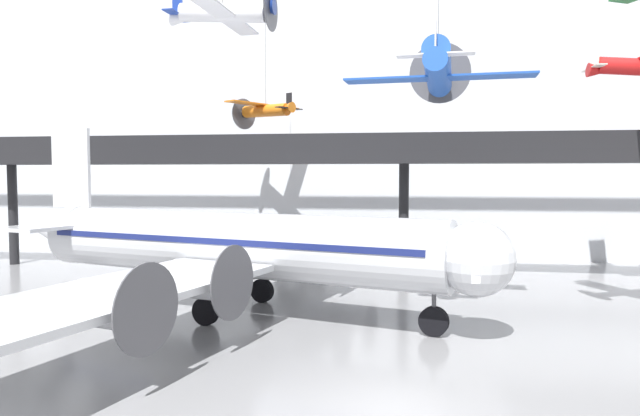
% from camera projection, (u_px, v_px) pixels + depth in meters
% --- Properties ---
extents(ground_plane, '(260.00, 260.00, 0.00)m').
position_uv_depth(ground_plane, '(398.00, 404.00, 17.44)').
color(ground_plane, gray).
extents(hangar_back_wall, '(140.00, 3.00, 24.90)m').
position_uv_depth(hangar_back_wall, '(405.00, 111.00, 48.89)').
color(hangar_back_wall, silver).
rests_on(hangar_back_wall, ground).
extents(mezzanine_walkway, '(110.00, 3.20, 9.78)m').
position_uv_depth(mezzanine_walkway, '(404.00, 158.00, 38.75)').
color(mezzanine_walkway, black).
rests_on(mezzanine_walkway, ground).
extents(airliner_silver_main, '(27.63, 32.05, 9.68)m').
position_uv_depth(airliner_silver_main, '(229.00, 245.00, 28.95)').
color(airliner_silver_main, silver).
rests_on(airliner_silver_main, ground).
extents(suspended_plane_white_twin, '(5.51, 6.76, 6.10)m').
position_uv_depth(suspended_plane_white_twin, '(223.00, 13.00, 28.44)').
color(suspended_plane_white_twin, silver).
extents(suspended_plane_orange_highwing, '(5.79, 6.37, 9.41)m').
position_uv_depth(suspended_plane_orange_highwing, '(266.00, 110.00, 43.77)').
color(suspended_plane_orange_highwing, orange).
extents(suspended_plane_blue_trainer, '(9.50, 7.77, 9.09)m').
position_uv_depth(suspended_plane_blue_trainer, '(438.00, 69.00, 28.09)').
color(suspended_plane_blue_trainer, '#1E4CAD').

